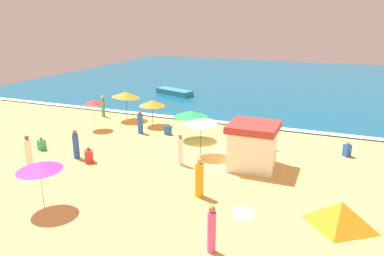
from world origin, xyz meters
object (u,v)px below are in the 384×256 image
Objects in this scene: beach_umbrella_1 at (93,102)px; beachgoer_6 at (76,145)px; beachgoer_1 at (29,153)px; beachgoer_8 at (89,156)px; beachgoer_4 at (264,134)px; beachgoer_9 at (347,150)px; beachgoer_5 at (212,230)px; beach_umbrella_4 at (152,103)px; beach_umbrella_0 at (39,166)px; beach_umbrella_6 at (126,95)px; beach_umbrella_3 at (191,114)px; beachgoer_2 at (103,106)px; beach_umbrella_7 at (201,121)px; beachgoer_10 at (140,123)px; lifeguard_cabana at (253,145)px; beach_tent at (341,214)px; beachgoer_11 at (180,150)px; beachgoer_12 at (199,179)px; beachgoer_3 at (42,144)px; small_boat_0 at (174,92)px; beachgoer_0 at (168,130)px.

beachgoer_6 is at bearing -64.03° from beach_umbrella_1.
beachgoer_6 is at bearing 59.20° from beachgoer_1.
beachgoer_4 is at bearing 35.30° from beachgoer_8.
beachgoer_5 is at bearing -110.07° from beachgoer_9.
beach_umbrella_0 is at bearing -82.72° from beach_umbrella_4.
beach_umbrella_3 is at bearing -21.62° from beach_umbrella_6.
beachgoer_9 is at bearing -6.90° from beachgoer_2.
beach_umbrella_0 is 0.98× the size of beach_umbrella_7.
beachgoer_4 is 8.73m from beachgoer_10.
beachgoer_8 is at bearing -162.14° from lifeguard_cabana.
beachgoer_9 is at bearing 27.98° from beachgoer_1.
beach_umbrella_3 is at bearing 78.73° from beach_umbrella_0.
beachgoer_5 is at bearing -50.53° from beachgoer_10.
beachgoer_8 is at bearing 149.94° from beachgoer_5.
lifeguard_cabana is 9.32m from beachgoer_10.
beach_umbrella_3 is at bearing 58.52° from beachgoer_8.
beachgoer_5 is 11.71m from beachgoer_6.
beach_tent is at bearing -33.93° from beach_umbrella_7.
beachgoer_6 is 15.89m from beachgoer_9.
beachgoer_10 is 0.93× the size of beachgoer_11.
beachgoer_4 reaches higher than beachgoer_12.
beachgoer_5 is (11.61, -3.37, -0.02)m from beachgoer_1.
beachgoer_12 is (8.37, -1.82, 0.06)m from beachgoer_6.
lifeguard_cabana is 1.35× the size of beachgoer_4.
beachgoer_1 is at bearing 163.82° from beachgoer_5.
beachgoer_2 is 8.30m from beachgoer_3.
beach_umbrella_6 reaches higher than beachgoer_12.
beach_umbrella_3 is 3.51× the size of beachgoer_3.
beachgoer_1 is 0.42× the size of small_boat_0.
beachgoer_9 is (12.02, 11.63, -1.51)m from beach_umbrella_0.
beach_umbrella_7 is 4.87m from beachgoer_0.
beach_umbrella_7 reaches higher than beachgoer_9.
beachgoer_6 is at bearing -165.54° from lifeguard_cabana.
beachgoer_6 is 1.92× the size of beachgoer_8.
beach_umbrella_1 is at bearing 155.38° from beachgoer_11.
beachgoer_6 is at bearing 115.61° from beach_umbrella_0.
beach_umbrella_0 reaches higher than beachgoer_3.
beachgoer_8 is (-1.89, -6.36, 0.04)m from beachgoer_0.
small_boat_0 is (0.30, 13.28, -1.64)m from beach_umbrella_1.
beachgoer_2 is 0.99× the size of beachgoer_5.
beach_umbrella_4 is at bearing 144.06° from beach_tent.
beach_umbrella_0 is at bearing -46.08° from beachgoer_3.
beach_umbrella_1 is 1.18× the size of beachgoer_1.
beach_umbrella_0 reaches higher than beach_tent.
small_boat_0 is (-0.48, 10.13, -1.66)m from beach_umbrella_6.
beachgoer_4 is (11.09, 8.09, 0.04)m from beachgoer_1.
beachgoer_4 is 1.18× the size of beachgoer_10.
beachgoer_4 reaches higher than beachgoer_8.
beachgoer_8 is at bearing -161.76° from beachgoer_11.
beachgoer_12 is at bearing -12.29° from beachgoer_6.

